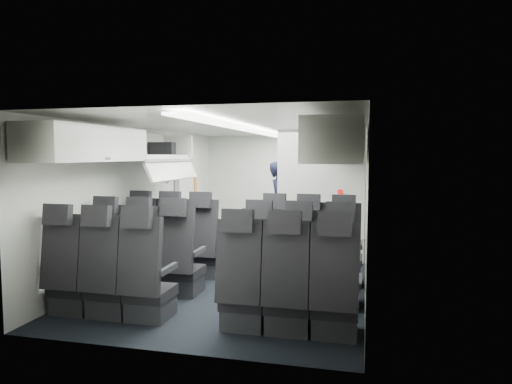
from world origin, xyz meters
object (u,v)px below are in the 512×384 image
at_px(seat_row_front, 241,250).
at_px(galley_unit, 328,194).
at_px(flight_attendant, 280,206).
at_px(carry_on_bag, 162,149).
at_px(seat_row_rear, 194,286).
at_px(boarding_door, 187,196).
at_px(seat_row_mid, 221,265).

relative_size(seat_row_front, galley_unit, 1.75).
distance_m(flight_attendant, carry_on_bag, 2.37).
bearing_deg(carry_on_bag, seat_row_rear, -66.66).
relative_size(seat_row_rear, flight_attendant, 2.05).
relative_size(seat_row_front, carry_on_bag, 8.92).
distance_m(boarding_door, carry_on_bag, 1.73).
bearing_deg(seat_row_front, galley_unit, 73.72).
bearing_deg(seat_row_rear, flight_attendant, 87.02).
xyz_separation_m(seat_row_front, galley_unit, (0.95, 3.25, 0.55)).
bearing_deg(seat_row_mid, seat_row_rear, -90.00).
bearing_deg(flight_attendant, seat_row_front, 175.15).
distance_m(boarding_door, flight_attendant, 1.84).
bearing_deg(boarding_door, carry_on_bag, -82.33).
distance_m(seat_row_front, flight_attendant, 2.03).
xyz_separation_m(boarding_door, carry_on_bag, (0.20, -1.48, 0.87)).
height_order(seat_row_mid, boarding_door, boarding_door).
xyz_separation_m(seat_row_front, boarding_door, (-1.64, 2.09, 0.55)).
bearing_deg(seat_row_mid, seat_row_front, 90.00).
distance_m(galley_unit, boarding_door, 2.84).
relative_size(boarding_door, flight_attendant, 1.14).
xyz_separation_m(seat_row_mid, galley_unit, (0.95, 4.15, 0.55)).
xyz_separation_m(seat_row_mid, boarding_door, (-1.64, 2.99, 0.55)).
bearing_deg(seat_row_mid, flight_attendant, 86.10).
distance_m(seat_row_mid, seat_row_rear, 0.90).
relative_size(galley_unit, boarding_door, 1.02).
bearing_deg(seat_row_rear, boarding_door, 112.87).
xyz_separation_m(seat_row_front, carry_on_bag, (-1.44, 0.60, 1.42)).
xyz_separation_m(seat_row_mid, flight_attendant, (0.20, 2.88, 0.41)).
distance_m(seat_row_rear, flight_attendant, 3.81).
distance_m(seat_row_front, seat_row_mid, 0.90).
bearing_deg(boarding_door, seat_row_front, -51.84).
xyz_separation_m(seat_row_mid, carry_on_bag, (-1.44, 1.50, 1.42)).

